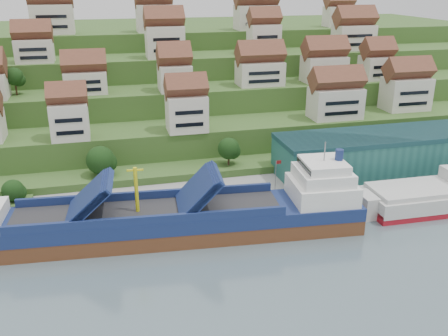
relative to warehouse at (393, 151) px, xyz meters
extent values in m
plane|color=slate|center=(-52.00, -17.00, -7.20)|extent=(300.00, 300.00, 0.00)
cube|color=gray|center=(-32.00, -2.00, -6.10)|extent=(180.00, 14.00, 2.20)
cube|color=#2D4C1E|center=(-52.00, 69.00, -5.20)|extent=(260.00, 128.00, 4.00)
cube|color=#2D4C1E|center=(-52.00, 74.00, -1.70)|extent=(260.00, 118.00, 11.00)
cube|color=#2D4C1E|center=(-52.00, 82.00, 1.80)|extent=(260.00, 102.00, 18.00)
cube|color=#2D4C1E|center=(-52.00, 90.00, 5.30)|extent=(260.00, 86.00, 25.00)
cube|color=#2D4C1E|center=(-52.00, 99.00, 8.30)|extent=(260.00, 68.00, 31.00)
cube|color=silver|center=(-78.68, 18.60, 8.31)|extent=(9.09, 7.03, 9.02)
cube|color=silver|center=(-49.57, 18.43, 8.46)|extent=(10.16, 7.62, 9.33)
cube|color=silver|center=(-6.58, 20.67, 8.07)|extent=(14.21, 8.26, 8.54)
cube|color=silver|center=(18.27, 24.45, 8.59)|extent=(13.32, 8.31, 9.57)
cube|color=silver|center=(-74.48, 38.48, 13.88)|extent=(11.59, 7.90, 6.16)
cube|color=silver|center=(-49.80, 35.41, 14.50)|extent=(8.97, 8.56, 7.40)
cube|color=silver|center=(-23.72, 37.33, 14.28)|extent=(13.49, 8.36, 6.96)
cube|color=silver|center=(-3.00, 37.08, 14.72)|extent=(12.88, 8.18, 7.84)
cube|color=silver|center=(15.26, 37.41, 14.36)|extent=(9.38, 8.04, 7.13)
cube|color=silver|center=(-88.40, 52.38, 21.16)|extent=(10.68, 7.30, 6.73)
cube|color=silver|center=(-49.97, 52.22, 22.61)|extent=(11.56, 7.79, 9.61)
cube|color=silver|center=(-17.92, 51.74, 22.53)|extent=(9.70, 7.14, 9.47)
cube|color=silver|center=(15.48, 54.43, 21.94)|extent=(13.26, 8.47, 8.29)
cube|color=silver|center=(-83.79, 72.37, 28.47)|extent=(13.50, 7.51, 9.35)
cube|color=silver|center=(-50.69, 71.31, 28.28)|extent=(11.87, 8.15, 8.95)
cube|color=silver|center=(-14.75, 70.34, 27.97)|extent=(14.53, 8.73, 8.33)
cube|color=silver|center=(18.86, 73.68, 27.46)|extent=(10.21, 7.05, 7.32)
ellipsoid|color=#183913|center=(-40.76, 9.11, 1.15)|extent=(5.50, 5.50, 5.50)
ellipsoid|color=#183913|center=(-72.16, 9.29, 0.77)|extent=(6.78, 6.78, 6.78)
ellipsoid|color=#183913|center=(2.15, 26.11, 7.22)|extent=(4.36, 4.36, 4.36)
ellipsoid|color=#183913|center=(15.26, 26.11, 9.62)|extent=(5.47, 5.47, 5.47)
ellipsoid|color=#183913|center=(-5.53, 42.83, 16.46)|extent=(4.18, 4.18, 4.18)
ellipsoid|color=#183913|center=(-93.25, 40.97, 15.87)|extent=(4.89, 4.89, 4.89)
ellipsoid|color=#183913|center=(-46.97, 56.21, 22.92)|extent=(7.26, 7.26, 7.26)
ellipsoid|color=#183913|center=(-15.14, 58.94, 22.85)|extent=(4.86, 4.86, 4.86)
ellipsoid|color=#183913|center=(-15.10, 56.97, 21.78)|extent=(4.33, 4.33, 4.33)
ellipsoid|color=#183913|center=(-91.05, 2.00, -1.98)|extent=(4.83, 4.83, 4.83)
cube|color=#236059|center=(0.00, 0.00, 0.00)|extent=(60.00, 15.00, 10.00)
cylinder|color=gray|center=(-34.00, -7.00, -1.00)|extent=(0.16, 0.16, 8.00)
cube|color=maroon|center=(-33.40, -7.00, 2.60)|extent=(1.20, 0.05, 0.80)
cube|color=brown|center=(-61.61, -16.82, -6.20)|extent=(81.62, 19.18, 5.18)
cube|color=navy|center=(-61.61, -16.82, -2.74)|extent=(81.63, 19.30, 2.70)
cube|color=#262628|center=(-63.67, -16.64, -1.39)|extent=(52.54, 14.89, 0.31)
cube|color=navy|center=(-75.04, -15.68, 2.13)|extent=(8.70, 12.06, 7.17)
cube|color=navy|center=(-54.38, -17.42, 2.13)|extent=(8.31, 12.02, 7.58)
cylinder|color=yellow|center=(-65.74, -16.47, 3.17)|extent=(0.78, 0.78, 9.33)
cube|color=white|center=(-28.55, -19.60, 0.58)|extent=(13.39, 12.82, 4.15)
cube|color=white|center=(-28.55, -19.60, 3.89)|extent=(11.22, 11.41, 2.59)
cube|color=white|center=(-28.55, -19.60, 6.07)|extent=(9.05, 9.99, 1.87)
cylinder|color=navy|center=(-25.45, -19.86, 8.04)|extent=(1.79, 1.79, 2.28)
cube|color=maroon|center=(-0.57, -18.50, -6.58)|extent=(31.19, 11.91, 2.69)
cube|color=silver|center=(-0.57, -18.50, -4.31)|extent=(31.20, 12.02, 3.31)
cube|color=silver|center=(-0.57, -18.50, -2.24)|extent=(29.62, 10.75, 1.24)
camera|label=1|loc=(-70.90, -105.46, 41.30)|focal=40.00mm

